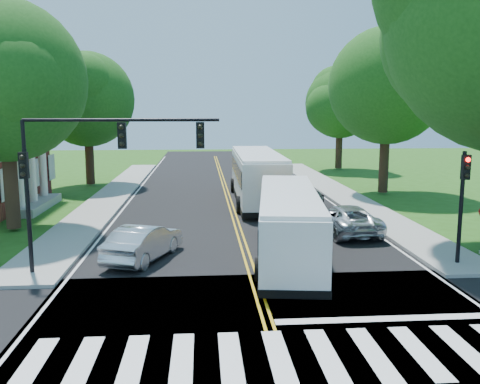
{
  "coord_description": "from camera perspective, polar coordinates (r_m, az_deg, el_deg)",
  "views": [
    {
      "loc": [
        -1.86,
        -12.21,
        6.05
      ],
      "look_at": [
        -0.12,
        10.71,
        2.4
      ],
      "focal_mm": 38.0,
      "sensor_mm": 36.0,
      "label": 1
    }
  ],
  "objects": [
    {
      "name": "ground",
      "position": [
        13.75,
        4.06,
        -17.1
      ],
      "size": [
        140.0,
        140.0,
        0.0
      ],
      "primitive_type": "plane",
      "color": "#244E13",
      "rests_on": "ground"
    },
    {
      "name": "road",
      "position": [
        30.86,
        -0.81,
        -2.27
      ],
      "size": [
        14.0,
        96.0,
        0.01
      ],
      "primitive_type": "cube",
      "color": "black",
      "rests_on": "ground"
    },
    {
      "name": "cross_road",
      "position": [
        13.75,
        4.06,
        -17.07
      ],
      "size": [
        60.0,
        12.0,
        0.01
      ],
      "primitive_type": "cube",
      "color": "black",
      "rests_on": "ground"
    },
    {
      "name": "center_line",
      "position": [
        34.79,
        -1.21,
        -0.97
      ],
      "size": [
        0.36,
        70.0,
        0.01
      ],
      "primitive_type": "cube",
      "color": "gold",
      "rests_on": "road"
    },
    {
      "name": "edge_line_w",
      "position": [
        35.09,
        -12.37,
        -1.09
      ],
      "size": [
        0.12,
        70.0,
        0.01
      ],
      "primitive_type": "cube",
      "color": "silver",
      "rests_on": "road"
    },
    {
      "name": "edge_line_e",
      "position": [
        35.8,
        9.72,
        -0.81
      ],
      "size": [
        0.12,
        70.0,
        0.01
      ],
      "primitive_type": "cube",
      "color": "silver",
      "rests_on": "road"
    },
    {
      "name": "crosswalk",
      "position": [
        13.3,
        4.39,
        -17.97
      ],
      "size": [
        12.6,
        3.0,
        0.01
      ],
      "primitive_type": "cube",
      "color": "silver",
      "rests_on": "road"
    },
    {
      "name": "stop_bar",
      "position": [
        16.0,
        16.05,
        -13.5
      ],
      "size": [
        6.6,
        0.4,
        0.01
      ],
      "primitive_type": "cube",
      "color": "silver",
      "rests_on": "road"
    },
    {
      "name": "sidewalk_nw",
      "position": [
        38.23,
        -13.99,
        -0.24
      ],
      "size": [
        2.6,
        40.0,
        0.15
      ],
      "primitive_type": "cube",
      "color": "gray",
      "rests_on": "ground"
    },
    {
      "name": "sidewalk_ne",
      "position": [
        39.03,
        10.8,
        0.06
      ],
      "size": [
        2.6,
        40.0,
        0.15
      ],
      "primitive_type": "cube",
      "color": "gray",
      "rests_on": "ground"
    },
    {
      "name": "tree_west_near",
      "position": [
        27.96,
        -25.01,
        11.22
      ],
      "size": [
        8.0,
        8.0,
        11.4
      ],
      "color": "black",
      "rests_on": "ground"
    },
    {
      "name": "tree_west_far",
      "position": [
        43.2,
        -16.82,
        9.9
      ],
      "size": [
        7.6,
        7.6,
        10.67
      ],
      "color": "black",
      "rests_on": "ground"
    },
    {
      "name": "tree_east_mid",
      "position": [
        38.64,
        16.21,
        11.36
      ],
      "size": [
        8.4,
        8.4,
        11.93
      ],
      "color": "black",
      "rests_on": "ground"
    },
    {
      "name": "tree_east_far",
      "position": [
        54.16,
        11.19,
        9.72
      ],
      "size": [
        7.2,
        7.2,
        10.34
      ],
      "color": "black",
      "rests_on": "ground"
    },
    {
      "name": "signal_nw",
      "position": [
        19.13,
        -16.41,
        3.65
      ],
      "size": [
        7.15,
        0.46,
        5.66
      ],
      "color": "black",
      "rests_on": "ground"
    },
    {
      "name": "signal_ne",
      "position": [
        21.41,
        23.74,
        -0.03
      ],
      "size": [
        0.3,
        0.46,
        4.4
      ],
      "color": "black",
      "rests_on": "ground"
    },
    {
      "name": "bus_lead",
      "position": [
        21.32,
        5.45,
        -3.38
      ],
      "size": [
        3.73,
        11.0,
        2.79
      ],
      "rotation": [
        0.0,
        0.0,
        3.01
      ],
      "color": "silver",
      "rests_on": "road"
    },
    {
      "name": "bus_follow",
      "position": [
        34.23,
        1.91,
        1.85
      ],
      "size": [
        3.32,
        12.98,
        3.35
      ],
      "rotation": [
        0.0,
        0.0,
        3.13
      ],
      "color": "silver",
      "rests_on": "road"
    },
    {
      "name": "hatchback",
      "position": [
        21.29,
        -10.77,
        -5.56
      ],
      "size": [
        3.06,
        4.73,
        1.47
      ],
      "primitive_type": "imported",
      "rotation": [
        0.0,
        0.0,
        2.78
      ],
      "color": "silver",
      "rests_on": "road"
    },
    {
      "name": "suv",
      "position": [
        26.0,
        11.74,
        -2.98
      ],
      "size": [
        2.75,
        5.31,
        1.43
      ],
      "primitive_type": "imported",
      "rotation": [
        0.0,
        0.0,
        3.22
      ],
      "color": "silver",
      "rests_on": "road"
    },
    {
      "name": "dark_sedan",
      "position": [
        32.15,
        7.97,
        -0.83
      ],
      "size": [
        2.58,
        4.3,
        1.17
      ],
      "primitive_type": "imported",
      "rotation": [
        0.0,
        0.0,
        2.89
      ],
      "color": "black",
      "rests_on": "road"
    }
  ]
}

